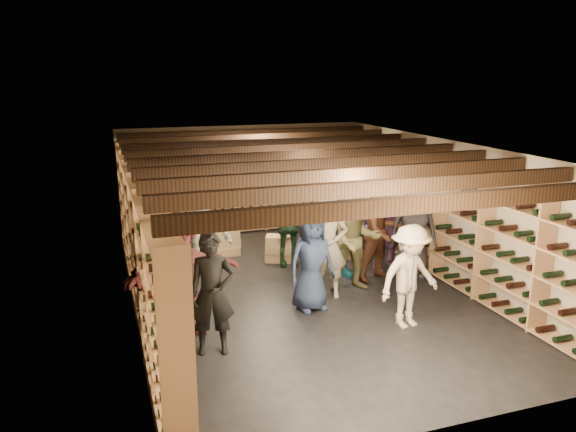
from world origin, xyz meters
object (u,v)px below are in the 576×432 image
at_px(person_9, 201,230).
at_px(person_5, 179,276).
at_px(person_12, 413,230).
at_px(crate_loose, 348,253).
at_px(person_2, 356,240).
at_px(person_6, 311,262).
at_px(person_3, 410,276).
at_px(person_10, 288,225).
at_px(crate_stack_right, 279,249).
at_px(person_1, 212,294).
at_px(crate_stack_left, 227,238).
at_px(person_4, 352,227).
at_px(person_11, 388,225).
at_px(person_8, 383,231).
at_px(person_7, 328,246).
at_px(person_0, 174,272).

bearing_deg(person_9, person_5, -105.24).
distance_m(person_5, person_12, 4.40).
relative_size(crate_loose, person_2, 0.29).
relative_size(person_5, person_6, 1.15).
bearing_deg(person_3, crate_loose, 71.31).
bearing_deg(person_2, person_9, 155.45).
height_order(crate_loose, person_12, person_12).
distance_m(crate_loose, person_10, 1.45).
distance_m(crate_stack_right, person_9, 1.65).
relative_size(person_1, person_12, 0.95).
bearing_deg(person_12, crate_loose, 138.90).
relative_size(crate_stack_left, person_12, 0.40).
bearing_deg(person_1, person_3, 9.41).
relative_size(person_2, person_5, 0.97).
height_order(person_4, person_5, person_4).
bearing_deg(person_11, person_12, -83.26).
xyz_separation_m(person_2, person_6, (-0.98, -0.52, -0.10)).
distance_m(person_8, person_11, 0.63).
bearing_deg(person_2, person_8, 33.63).
distance_m(person_6, person_7, 0.61).
bearing_deg(crate_stack_left, person_6, -78.18).
bearing_deg(person_7, person_0, -152.32).
bearing_deg(person_5, person_3, -27.60).
xyz_separation_m(person_0, person_10, (2.35, 1.81, 0.02)).
height_order(person_4, person_12, person_4).
bearing_deg(person_2, person_3, -76.17).
bearing_deg(person_9, person_8, -21.12).
xyz_separation_m(crate_loose, person_7, (-1.15, -1.67, 0.77)).
distance_m(person_3, person_5, 3.20).
xyz_separation_m(crate_stack_left, person_7, (1.08, -2.62, 0.51)).
xyz_separation_m(person_2, person_9, (-2.28, 1.54, -0.03)).
relative_size(person_1, person_5, 0.91).
bearing_deg(person_9, crate_stack_right, 11.08).
bearing_deg(person_0, crate_stack_left, 87.24).
height_order(crate_stack_right, person_0, person_0).
distance_m(crate_stack_left, person_8, 3.22).
bearing_deg(person_0, person_3, 1.87).
bearing_deg(crate_stack_right, person_9, -170.87).
distance_m(crate_stack_left, person_4, 2.68).
distance_m(crate_stack_right, crate_loose, 1.39).
relative_size(person_2, person_3, 1.15).
distance_m(person_7, person_11, 1.81).
distance_m(person_5, person_8, 3.82).
bearing_deg(person_1, person_7, 43.08).
height_order(person_6, person_12, person_12).
relative_size(crate_stack_left, person_0, 0.45).
height_order(person_3, person_9, person_9).
bearing_deg(person_11, person_6, -163.90).
bearing_deg(person_2, person_11, 46.58).
bearing_deg(person_3, person_4, 77.31).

